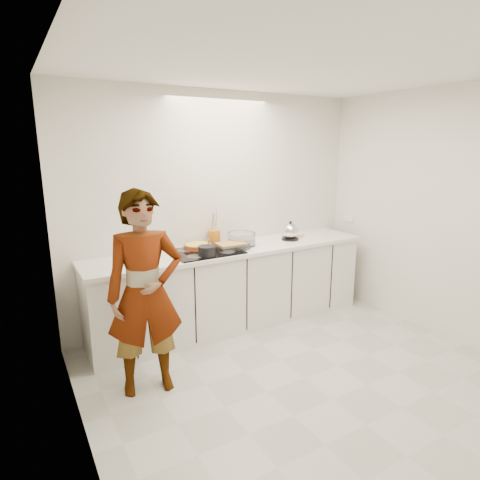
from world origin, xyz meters
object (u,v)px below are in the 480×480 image
tart_dish (198,246)px  utensil_crock (215,237)px  kettle (290,232)px  mixing_bowl (242,239)px  hob (205,252)px  saucepan (207,251)px  cook (145,294)px  baking_dish (231,246)px

tart_dish → utensil_crock: 0.29m
kettle → mixing_bowl: bearing=174.5°
hob → tart_dish: (-0.02, 0.15, 0.03)m
hob → utensil_crock: 0.36m
mixing_bowl → kettle: bearing=-5.5°
kettle → utensil_crock: 0.92m
tart_dish → saucepan: (-0.04, -0.31, 0.02)m
cook → baking_dish: bearing=38.5°
baking_dish → kettle: size_ratio=1.43×
tart_dish → saucepan: 0.31m
utensil_crock → baking_dish: bearing=-83.7°
hob → saucepan: saucepan is taller
hob → saucepan: 0.19m
hob → mixing_bowl: bearing=8.2°
baking_dish → utensil_crock: (-0.04, 0.32, 0.03)m
cook → kettle: bearing=29.0°
cook → utensil_crock: bearing=50.2°
tart_dish → mixing_bowl: 0.51m
saucepan → baking_dish: (0.34, 0.11, -0.01)m
mixing_bowl → utensil_crock: 0.31m
kettle → utensil_crock: (-0.88, 0.25, -0.01)m
kettle → cook: (-1.99, -0.71, -0.16)m
tart_dish → mixing_bowl: mixing_bowl is taller
saucepan → cook: bearing=-146.6°
saucepan → cook: 0.98m
tart_dish → kettle: (1.15, -0.14, 0.06)m
baking_dish → mixing_bowl: 0.24m
kettle → tart_dish: bearing=173.2°
saucepan → kettle: kettle is taller
tart_dish → cook: (-0.85, -0.84, -0.11)m
hob → utensil_crock: size_ratio=4.31×
baking_dish → mixing_bowl: mixing_bowl is taller
cook → hob: bearing=48.1°
kettle → utensil_crock: bearing=163.9°
hob → saucepan: bearing=-110.5°
tart_dish → utensil_crock: utensil_crock is taller
hob → saucepan: (-0.06, -0.17, 0.06)m
tart_dish → saucepan: bearing=-96.8°
saucepan → utensil_crock: bearing=54.7°
hob → mixing_bowl: mixing_bowl is taller
saucepan → utensil_crock: 0.53m
baking_dish → cook: cook is taller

